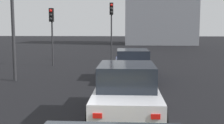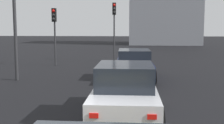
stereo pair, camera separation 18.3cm
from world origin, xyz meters
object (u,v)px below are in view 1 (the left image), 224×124
at_px(car_navy_left_lead, 132,65).
at_px(car_white_left_second, 127,93).
at_px(traffic_light_near_right, 52,25).
at_px(traffic_light_near_left, 111,20).

relative_size(car_navy_left_lead, car_white_left_second, 1.09).
distance_m(car_navy_left_lead, traffic_light_near_right, 7.39).
height_order(car_navy_left_lead, traffic_light_near_right, traffic_light_near_right).
relative_size(car_navy_left_lead, traffic_light_near_left, 1.04).
height_order(car_white_left_second, traffic_light_near_left, traffic_light_near_left).
height_order(car_white_left_second, traffic_light_near_right, traffic_light_near_right).
xyz_separation_m(car_navy_left_lead, traffic_light_near_left, (7.41, 1.57, 2.45)).
distance_m(car_white_left_second, traffic_light_near_left, 14.24).
bearing_deg(traffic_light_near_left, car_white_left_second, 1.86).
xyz_separation_m(traffic_light_near_left, traffic_light_near_right, (-2.80, 3.83, -0.39)).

